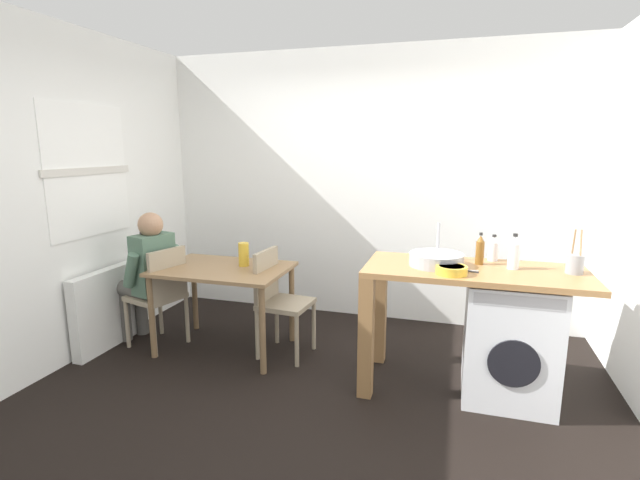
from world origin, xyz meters
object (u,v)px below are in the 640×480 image
chair_opposite (278,296)px  mixing_bowl (452,269)px  washing_machine (509,339)px  bottle_squat_brown (493,249)px  seated_person (147,271)px  bottle_tall_green (480,250)px  chair_person_seat (161,292)px  utensil_crock (575,263)px  vase (244,254)px  bottle_clear_small (514,253)px  dining_table (223,278)px

chair_opposite → mixing_bowl: size_ratio=4.37×
washing_machine → bottle_squat_brown: bearing=115.1°
seated_person → mixing_bowl: (2.58, -0.26, 0.28)m
chair_opposite → bottle_tall_green: size_ratio=3.89×
chair_opposite → bottle_squat_brown: (1.69, 0.08, 0.50)m
chair_person_seat → mixing_bowl: (2.42, -0.22, 0.44)m
mixing_bowl → chair_opposite: bearing=164.3°
utensil_crock → vase: size_ratio=1.48×
chair_person_seat → utensil_crock: bearing=-74.0°
chair_opposite → bottle_squat_brown: size_ratio=4.60×
bottle_clear_small → seated_person: bearing=-179.9°
seated_person → mixing_bowl: bearing=-80.4°
dining_table → bottle_squat_brown: 2.20m
bottle_tall_green → chair_opposite: bearing=177.7°
chair_opposite → washing_machine: size_ratio=1.05×
chair_opposite → bottle_clear_small: bearing=90.8°
dining_table → seated_person: seated_person is taller
seated_person → chair_opposite: bearing=-68.2°
seated_person → washing_machine: bearing=-75.8°
bottle_clear_small → utensil_crock: bearing=-2.2°
chair_opposite → utensil_crock: (2.18, -0.14, 0.48)m
chair_person_seat → utensil_crock: utensil_crock is taller
chair_person_seat → bottle_clear_small: bottle_clear_small is taller
bottle_tall_green → vase: bottle_tall_green is taller
chair_person_seat → utensil_crock: 3.24m
dining_table → utensil_crock: utensil_crock is taller
bottle_tall_green → mixing_bowl: (-0.19, -0.33, -0.07)m
seated_person → utensil_crock: utensil_crock is taller
bottle_tall_green → vase: (-1.91, 0.11, -0.18)m
chair_person_seat → washing_machine: bearing=-75.0°
bottle_tall_green → utensil_crock: bearing=-7.6°
bottle_clear_small → bottle_tall_green: bearing=163.3°
chair_person_seat → chair_opposite: bearing=-64.9°
dining_table → vase: 0.27m
utensil_crock → mixing_bowl: bearing=-162.3°
bottle_tall_green → vase: 1.92m
bottle_tall_green → bottle_clear_small: (0.22, -0.07, 0.01)m
chair_person_seat → chair_opposite: size_ratio=1.00×
chair_person_seat → dining_table: bearing=-62.3°
dining_table → seated_person: (-0.70, -0.08, 0.03)m
chair_opposite → vase: 0.47m
dining_table → seated_person: 0.71m
seated_person → vase: seated_person is taller
washing_machine → mixing_bowl: 0.70m
seated_person → bottle_squat_brown: bearing=-70.3°
bottle_clear_small → vase: bearing=175.4°
dining_table → seated_person: bearing=-173.7°
bottle_squat_brown → bottle_clear_small: bearing=-60.5°
seated_person → bottle_tall_green: bearing=-73.2°
dining_table → washing_machine: bearing=-3.5°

